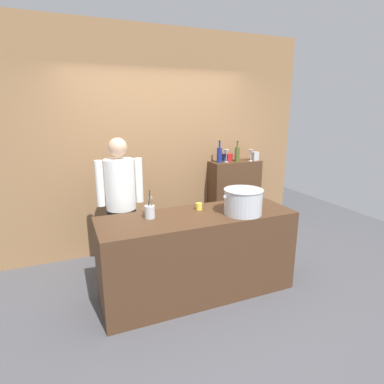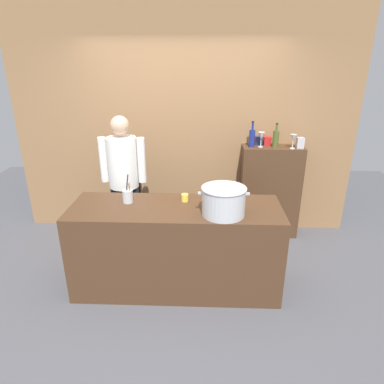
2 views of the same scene
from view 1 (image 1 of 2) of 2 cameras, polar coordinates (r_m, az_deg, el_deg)
ground_plane at (r=3.65m, az=0.95°, el=-17.65°), size 8.00×8.00×0.00m
brick_back_panel at (r=4.41m, az=-6.35°, el=8.84°), size 4.40×0.10×3.00m
prep_counter at (r=3.42m, az=0.99°, el=-11.30°), size 2.06×0.70×0.90m
bar_cabinet at (r=4.84m, az=7.63°, el=-1.46°), size 0.76×0.32×1.21m
chef at (r=3.70m, az=-12.90°, el=-1.10°), size 0.53×0.36×1.66m
stockpot_large at (r=3.29m, az=9.32°, el=-1.74°), size 0.47×0.41×0.26m
utensil_crock at (r=3.16m, az=-7.73°, el=-3.52°), size 0.10×0.10×0.29m
butter_jar at (r=3.40m, az=1.29°, el=-2.65°), size 0.07×0.07×0.07m
wine_bottle_olive at (r=4.68m, az=8.24°, el=6.91°), size 0.07×0.07×0.30m
wine_bottle_cobalt at (r=4.54m, az=5.03°, el=6.82°), size 0.07×0.07×0.32m
wine_glass_wide at (r=4.58m, az=6.32°, el=7.12°), size 0.08×0.08×0.19m
wine_glass_tall at (r=4.72m, az=10.74°, el=7.11°), size 0.08×0.08×0.17m
spice_tin_silver at (r=4.81m, az=11.44°, el=6.44°), size 0.09×0.09×0.13m
spice_tin_red at (r=4.73m, az=6.73°, el=6.35°), size 0.09×0.09×0.11m
spice_tin_navy at (r=4.69m, az=5.51°, el=6.33°), size 0.08×0.08×0.11m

